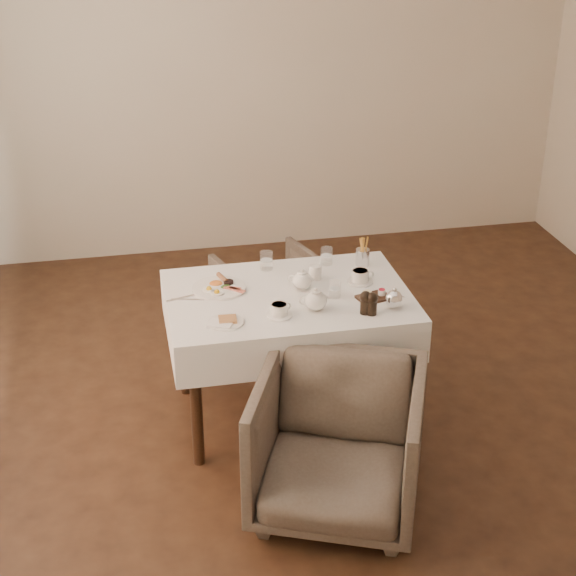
{
  "coord_description": "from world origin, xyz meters",
  "views": [
    {
      "loc": [
        -1.24,
        -3.95,
        2.84
      ],
      "look_at": [
        -0.42,
        0.04,
        0.82
      ],
      "focal_mm": 55.0,
      "sensor_mm": 36.0,
      "label": 1
    }
  ],
  "objects_px": {
    "armchair_far": "(272,299)",
    "armchair_near": "(338,445)",
    "table": "(288,314)",
    "teapot_centre": "(302,279)",
    "breakfast_plate": "(219,287)"
  },
  "relations": [
    {
      "from": "table",
      "to": "armchair_far",
      "type": "bearing_deg",
      "value": 85.06
    },
    {
      "from": "armchair_near",
      "to": "armchair_far",
      "type": "xyz_separation_m",
      "value": [
        0.0,
        1.67,
        -0.07
      ]
    },
    {
      "from": "teapot_centre",
      "to": "armchair_far",
      "type": "bearing_deg",
      "value": 115.07
    },
    {
      "from": "table",
      "to": "armchair_far",
      "type": "relative_size",
      "value": 2.05
    },
    {
      "from": "armchair_far",
      "to": "breakfast_plate",
      "type": "relative_size",
      "value": 2.18
    },
    {
      "from": "armchair_far",
      "to": "armchair_near",
      "type": "bearing_deg",
      "value": 71.94
    },
    {
      "from": "armchair_near",
      "to": "armchair_far",
      "type": "height_order",
      "value": "armchair_near"
    },
    {
      "from": "table",
      "to": "teapot_centre",
      "type": "distance_m",
      "value": 0.2
    },
    {
      "from": "table",
      "to": "breakfast_plate",
      "type": "distance_m",
      "value": 0.39
    },
    {
      "from": "breakfast_plate",
      "to": "teapot_centre",
      "type": "xyz_separation_m",
      "value": [
        0.43,
        -0.09,
        0.05
      ]
    },
    {
      "from": "armchair_near",
      "to": "breakfast_plate",
      "type": "distance_m",
      "value": 1.11
    },
    {
      "from": "table",
      "to": "armchair_far",
      "type": "distance_m",
      "value": 0.94
    },
    {
      "from": "table",
      "to": "teapot_centre",
      "type": "bearing_deg",
      "value": 28.27
    },
    {
      "from": "table",
      "to": "teapot_centre",
      "type": "xyz_separation_m",
      "value": [
        0.09,
        0.05,
        0.18
      ]
    },
    {
      "from": "breakfast_plate",
      "to": "teapot_centre",
      "type": "distance_m",
      "value": 0.44
    }
  ]
}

